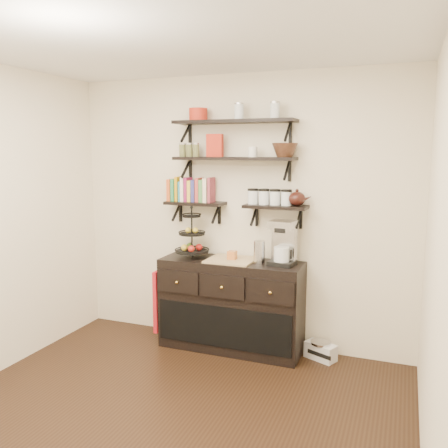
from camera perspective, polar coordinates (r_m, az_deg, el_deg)
The scene contains 22 objects.
floor at distance 3.70m, azimuth -8.26°, elevation -23.30°, with size 3.50×3.50×0.00m, color black.
ceiling at distance 3.22m, azimuth -9.40°, elevation 21.98°, with size 3.50×3.50×0.02m, color white.
back_wall at distance 4.77m, azimuth 1.74°, elevation 1.46°, with size 3.50×0.02×2.70m, color white.
right_wall at distance 2.78m, azimuth 24.34°, elevation -4.65°, with size 0.02×3.50×2.70m, color white.
shelf_top at distance 4.61m, azimuth 1.24°, elevation 12.19°, with size 1.20×0.27×0.23m.
shelf_mid at distance 4.61m, azimuth 1.22°, elevation 7.84°, with size 1.20×0.27×0.23m.
shelf_low_left at distance 4.81m, azimuth -3.46°, elevation 2.45°, with size 0.60×0.25×0.23m.
shelf_low_right at distance 4.52m, azimuth 6.27°, elevation 2.01°, with size 0.60×0.25×0.23m.
cookbooks at distance 4.82m, azimuth -4.05°, elevation 4.09°, with size 0.43×0.15×0.26m.
glass_canisters at distance 4.53m, azimuth 5.48°, elevation 3.14°, with size 0.43×0.10×0.13m.
sideboard at distance 4.75m, azimuth 0.86°, elevation -9.69°, with size 1.40×0.50×0.92m.
fruit_stand at distance 4.75m, azimuth -3.83°, elevation -1.98°, with size 0.34×0.34×0.50m.
candle at distance 4.61m, azimuth 0.99°, elevation -3.76°, with size 0.08×0.08×0.08m, color #BA642B.
coffee_maker at distance 4.47m, azimuth 7.13°, elevation -2.34°, with size 0.26×0.25×0.42m.
thermal_carafe at distance 4.50m, azimuth 4.27°, elevation -3.41°, with size 0.11×0.11×0.22m, color silver.
apron at distance 4.96m, azimuth -7.59°, elevation -9.00°, with size 0.04×0.27×0.63m, color #A01111.
radio at distance 4.74m, azimuth 11.54°, elevation -14.68°, with size 0.32×0.26×0.17m.
recipe_box at distance 4.68m, azimuth -1.11°, elevation 9.43°, with size 0.16×0.06×0.22m, color #B02514.
walnut_bowl at distance 4.46m, azimuth 7.33°, elevation 8.81°, with size 0.24×0.24×0.13m, color black, non-canonical shape.
ramekins at distance 4.54m, azimuth 3.47°, elevation 8.65°, with size 0.09×0.09×0.10m, color white.
teapot at distance 4.47m, azimuth 8.77°, elevation 3.18°, with size 0.21×0.16×0.16m, color black, non-canonical shape.
red_pot at distance 4.76m, azimuth -3.11°, elevation 13.02°, with size 0.18×0.18×0.12m, color #B02514.
Camera 1 is at (1.57, -2.71, 1.96)m, focal length 38.00 mm.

